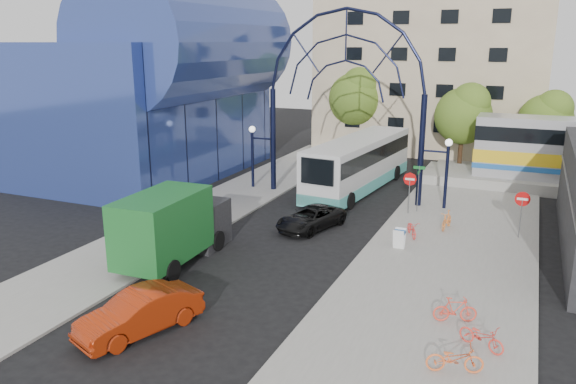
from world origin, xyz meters
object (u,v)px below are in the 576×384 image
at_px(do_not_enter_sign, 522,204).
at_px(sandwich_board, 399,236).
at_px(tree_north_b, 358,95).
at_px(tree_north_c, 547,118).
at_px(gateway_arch, 345,66).
at_px(street_name_sign, 419,179).
at_px(bike_near_b, 447,220).
at_px(green_truck, 174,226).
at_px(bike_far_b, 455,310).
at_px(bike_far_a, 482,336).
at_px(bike_near_a, 412,228).
at_px(red_sedan, 140,313).
at_px(stop_sign, 410,183).
at_px(tree_north_a, 465,113).
at_px(city_bus, 359,163).
at_px(bike_far_c, 455,359).
at_px(black_suv, 311,218).

bearing_deg(do_not_enter_sign, sandwich_board, -143.32).
bearing_deg(tree_north_b, tree_north_c, -7.12).
xyz_separation_m(gateway_arch, street_name_sign, (5.20, -1.40, -6.43)).
bearing_deg(bike_near_b, green_truck, -131.17).
bearing_deg(bike_far_b, bike_far_a, -165.76).
bearing_deg(tree_north_b, bike_near_a, -66.14).
bearing_deg(tree_north_c, red_sedan, -111.34).
xyz_separation_m(stop_sign, bike_far_a, (5.42, -14.27, -1.44)).
bearing_deg(stop_sign, tree_north_b, 115.83).
height_order(stop_sign, sandwich_board, stop_sign).
bearing_deg(do_not_enter_sign, tree_north_a, 107.03).
relative_size(street_name_sign, sandwich_board, 2.83).
distance_m(tree_north_c, red_sedan, 36.33).
bearing_deg(bike_near_a, bike_far_a, -92.30).
bearing_deg(red_sedan, bike_near_a, 84.23).
bearing_deg(gateway_arch, bike_near_a, -45.86).
xyz_separation_m(gateway_arch, sandwich_board, (5.60, -8.02, -7.81)).
relative_size(city_bus, green_truck, 1.91).
xyz_separation_m(stop_sign, city_bus, (-4.50, 4.71, -0.12)).
height_order(tree_north_b, bike_near_b, tree_north_b).
relative_size(city_bus, bike_far_c, 7.51).
distance_m(gateway_arch, black_suv, 10.39).
distance_m(gateway_arch, bike_near_a, 11.58).
height_order(sandwich_board, red_sedan, red_sedan).
xyz_separation_m(street_name_sign, bike_near_b, (2.12, -2.67, -1.51)).
height_order(gateway_arch, tree_north_c, gateway_arch).
bearing_deg(bike_far_b, red_sedan, 95.89).
relative_size(green_truck, bike_near_b, 4.15).
bearing_deg(tree_north_b, black_suv, -79.33).
bearing_deg(bike_near_b, gateway_arch, 159.20).
height_order(city_bus, bike_far_a, city_bus).
xyz_separation_m(green_truck, bike_near_a, (9.61, 7.58, -1.18)).
height_order(tree_north_b, red_sedan, tree_north_b).
xyz_separation_m(green_truck, red_sedan, (2.75, -6.17, -0.97)).
relative_size(do_not_enter_sign, sandwich_board, 2.51).
bearing_deg(city_bus, bike_near_a, -51.86).
height_order(gateway_arch, green_truck, gateway_arch).
distance_m(do_not_enter_sign, bike_near_b, 3.92).
bearing_deg(gateway_arch, bike_far_b, -58.12).
relative_size(stop_sign, bike_near_a, 1.55).
height_order(tree_north_b, city_bus, tree_north_b).
height_order(black_suv, bike_near_a, black_suv).
distance_m(bike_near_a, bike_far_c, 12.65).
bearing_deg(sandwich_board, stop_sign, 97.57).
bearing_deg(street_name_sign, gateway_arch, 164.93).
distance_m(stop_sign, red_sedan, 18.73).
relative_size(gateway_arch, street_name_sign, 4.87).
relative_size(sandwich_board, bike_far_a, 0.60).
relative_size(gateway_arch, tree_north_b, 1.70).
bearing_deg(black_suv, stop_sign, 63.69).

